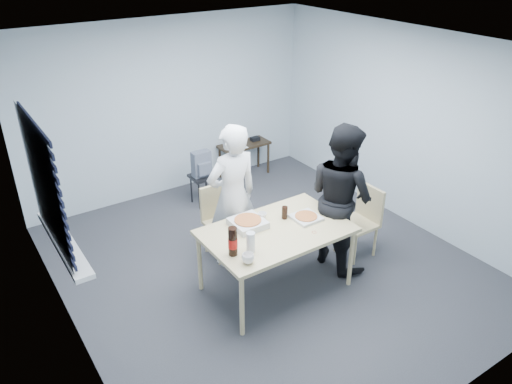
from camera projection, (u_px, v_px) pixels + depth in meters
room at (49, 193)px, 4.63m from camera, size 5.00×5.00×5.00m
dining_table at (276, 234)px, 5.38m from camera, size 1.56×0.99×0.76m
chair_far at (220, 215)px, 6.11m from camera, size 0.42×0.42×0.89m
chair_right at (363, 216)px, 6.09m from camera, size 0.42×0.42×0.89m
person_white at (233, 197)px, 5.75m from camera, size 0.65×0.42×1.77m
person_black at (341, 197)px, 5.75m from camera, size 0.47×0.86×1.77m
side_table at (244, 148)px, 8.10m from camera, size 0.84×0.37×0.56m
stool at (202, 182)px, 7.29m from camera, size 0.33×0.33×0.46m
backpack at (202, 164)px, 7.15m from camera, size 0.27×0.20×0.38m
pizza_box_a at (248, 223)px, 5.39m from camera, size 0.35×0.35×0.09m
pizza_box_b at (306, 217)px, 5.54m from camera, size 0.29×0.29×0.04m
mug_a at (248, 258)px, 4.79m from camera, size 0.17×0.17×0.10m
mug_b at (262, 217)px, 5.50m from camera, size 0.10×0.10×0.09m
cola_glass at (285, 213)px, 5.52m from camera, size 0.09×0.09×0.15m
soda_bottle at (233, 242)px, 4.87m from camera, size 0.10×0.10×0.31m
plastic_cups at (251, 242)px, 4.94m from camera, size 0.10×0.10×0.21m
rubber_band at (314, 232)px, 5.30m from camera, size 0.06×0.06×0.00m
papers at (237, 146)px, 7.97m from camera, size 0.29×0.36×0.01m
black_box at (255, 139)px, 8.17m from camera, size 0.14×0.10×0.06m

